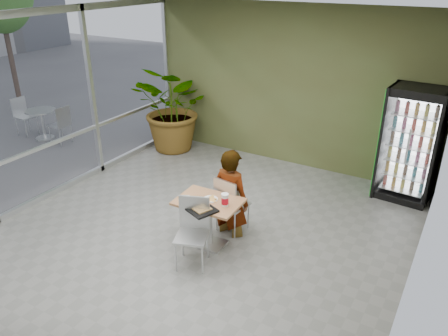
{
  "coord_description": "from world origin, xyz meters",
  "views": [
    {
      "loc": [
        3.26,
        -4.52,
        3.78
      ],
      "look_at": [
        0.2,
        0.67,
        1.0
      ],
      "focal_mm": 35.0,
      "sensor_mm": 36.0,
      "label": 1
    }
  ],
  "objects": [
    {
      "name": "potted_plant",
      "position": [
        -2.33,
        2.86,
        0.96
      ],
      "size": [
        1.98,
        1.8,
        1.92
      ],
      "primitive_type": "imported",
      "rotation": [
        0.0,
        0.0,
        -0.19
      ],
      "color": "#376327",
      "rests_on": "ground"
    },
    {
      "name": "ground",
      "position": [
        0.0,
        0.0,
        0.0
      ],
      "size": [
        7.0,
        7.0,
        0.0
      ],
      "primitive_type": "plane",
      "color": "slate",
      "rests_on": "ground"
    },
    {
      "name": "room_envelope",
      "position": [
        0.0,
        0.0,
        1.6
      ],
      "size": [
        6.0,
        7.0,
        3.2
      ],
      "primitive_type": null,
      "color": "silver",
      "rests_on": "ground"
    },
    {
      "name": "chair_far",
      "position": [
        0.38,
        0.51,
        0.55
      ],
      "size": [
        0.47,
        0.47,
        0.93
      ],
      "rotation": [
        0.0,
        0.0,
        3.0
      ],
      "color": "silver",
      "rests_on": "ground"
    },
    {
      "name": "storefront_frame",
      "position": [
        -3.0,
        0.0,
        1.6
      ],
      "size": [
        0.1,
        7.0,
        3.2
      ],
      "primitive_type": null,
      "color": "silver",
      "rests_on": "ground"
    },
    {
      "name": "seated_woman",
      "position": [
        0.39,
        0.56,
        0.54
      ],
      "size": [
        0.67,
        0.48,
        1.68
      ],
      "primitive_type": "imported",
      "rotation": [
        0.0,
        0.0,
        3.0
      ],
      "color": "black",
      "rests_on": "ground"
    },
    {
      "name": "pizza_plate",
      "position": [
        0.3,
        0.1,
        0.77
      ],
      "size": [
        0.29,
        0.22,
        0.03
      ],
      "color": "white",
      "rests_on": "dining_table"
    },
    {
      "name": "beverage_fridge",
      "position": [
        2.48,
        3.11,
        1.0
      ],
      "size": [
        0.97,
        0.77,
        2.0
      ],
      "rotation": [
        0.0,
        0.0,
        -0.08
      ],
      "color": "black",
      "rests_on": "ground"
    },
    {
      "name": "dining_table",
      "position": [
        0.3,
        0.07,
        0.53
      ],
      "size": [
        0.95,
        0.68,
        0.75
      ],
      "rotation": [
        0.0,
        0.0,
        0.04
      ],
      "color": "#AF7B4B",
      "rests_on": "ground"
    },
    {
      "name": "napkin_stack",
      "position": [
        -0.04,
        -0.06,
        0.76
      ],
      "size": [
        0.19,
        0.19,
        0.02
      ],
      "primitive_type": "cube",
      "rotation": [
        0.0,
        0.0,
        0.48
      ],
      "color": "white",
      "rests_on": "dining_table"
    },
    {
      "name": "cafeteria_tray",
      "position": [
        0.32,
        -0.2,
        0.76
      ],
      "size": [
        0.57,
        0.5,
        0.03
      ],
      "primitive_type": "cube",
      "rotation": [
        0.0,
        0.0,
        -0.39
      ],
      "color": "black",
      "rests_on": "dining_table"
    },
    {
      "name": "chair_near",
      "position": [
        0.32,
        -0.36,
        0.57
      ],
      "size": [
        0.55,
        0.56,
        0.97
      ],
      "rotation": [
        0.0,
        0.0,
        0.37
      ],
      "color": "silver",
      "rests_on": "ground"
    },
    {
      "name": "soda_cup",
      "position": [
        0.58,
        0.06,
        0.84
      ],
      "size": [
        0.11,
        0.11,
        0.19
      ],
      "color": "white",
      "rests_on": "dining_table"
    }
  ]
}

